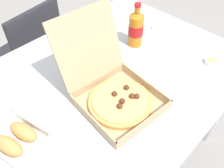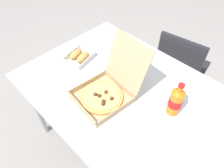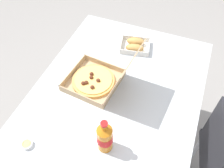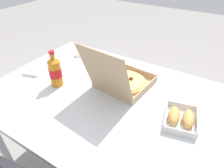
# 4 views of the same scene
# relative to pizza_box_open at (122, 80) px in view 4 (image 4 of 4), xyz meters

# --- Properties ---
(ground_plane) EXTENTS (10.00, 10.00, 0.00)m
(ground_plane) POSITION_rel_pizza_box_open_xyz_m (0.05, 0.12, -0.78)
(ground_plane) COLOR gray
(dining_table) EXTENTS (1.32, 0.94, 0.73)m
(dining_table) POSITION_rel_pizza_box_open_xyz_m (0.05, 0.12, -0.12)
(dining_table) COLOR silver
(dining_table) RESTS_ON ground_plane
(pizza_box_open) EXTENTS (0.33, 0.41, 0.32)m
(pizza_box_open) POSITION_rel_pizza_box_open_xyz_m (0.00, 0.00, 0.00)
(pizza_box_open) COLOR tan
(pizza_box_open) RESTS_ON dining_table
(bread_side_box) EXTENTS (0.19, 0.22, 0.06)m
(bread_side_box) POSITION_rel_pizza_box_open_xyz_m (-0.38, 0.10, -0.02)
(bread_side_box) COLOR white
(bread_side_box) RESTS_ON dining_table
(cola_bottle) EXTENTS (0.07, 0.07, 0.22)m
(cola_bottle) POSITION_rel_pizza_box_open_xyz_m (0.34, 0.19, 0.05)
(cola_bottle) COLOR orange
(cola_bottle) RESTS_ON dining_table
(napkin_pile) EXTENTS (0.14, 0.14, 0.02)m
(napkin_pile) POSITION_rel_pizza_box_open_xyz_m (0.58, 0.16, -0.04)
(napkin_pile) COLOR white
(napkin_pile) RESTS_ON dining_table
(dipping_sauce_cup) EXTENTS (0.06, 0.06, 0.02)m
(dipping_sauce_cup) POSITION_rel_pizza_box_open_xyz_m (0.48, -0.17, -0.03)
(dipping_sauce_cup) COLOR white
(dipping_sauce_cup) RESTS_ON dining_table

